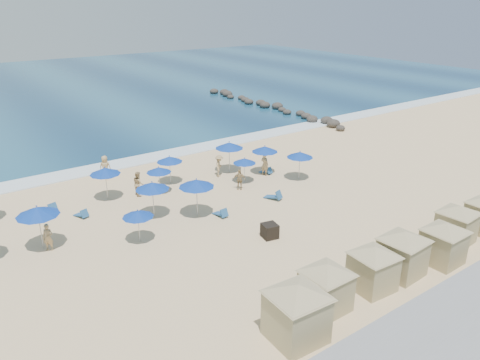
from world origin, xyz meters
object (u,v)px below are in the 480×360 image
beachgoer_5 (265,164)px  umbrella_1 (37,211)px  beachgoer_4 (105,167)px  cabana_2 (374,262)px  beachgoer_2 (239,179)px  cabana_5 (457,219)px  umbrella_9 (229,145)px  beachgoer_3 (219,166)px  umbrella_6 (152,186)px  trash_bin (270,231)px  cabana_1 (326,281)px  cabana_4 (444,238)px  umbrella_8 (244,161)px  rock_jetty (269,106)px  umbrella_3 (138,214)px  cabana_0 (297,305)px  beachgoer_0 (48,237)px  umbrella_11 (300,155)px  beachgoer_1 (138,183)px  umbrella_4 (105,171)px  umbrella_10 (265,149)px  cabana_3 (403,247)px  umbrella_12 (196,183)px  umbrella_5 (159,170)px  umbrella_7 (169,159)px

beachgoer_5 → umbrella_1: bearing=79.2°
beachgoer_4 → beachgoer_5: beachgoer_4 is taller
cabana_2 → beachgoer_2: 14.43m
cabana_5 → umbrella_9: size_ratio=1.55×
cabana_2 → beachgoer_3: cabana_2 is taller
cabana_2 → umbrella_6: bearing=110.2°
trash_bin → cabana_1: cabana_1 is taller
cabana_4 → umbrella_8: size_ratio=2.03×
rock_jetty → umbrella_3: 36.83m
cabana_0 → umbrella_6: size_ratio=1.86×
umbrella_3 → beachgoer_2: 10.04m
beachgoer_0 → beachgoer_2: size_ratio=1.03×
cabana_0 → cabana_2: (5.48, 0.52, -0.21)m
cabana_1 → umbrella_11: size_ratio=1.75×
trash_bin → umbrella_6: 8.14m
umbrella_11 → beachgoer_1: bearing=158.9°
beachgoer_4 → cabana_4: bearing=152.1°
cabana_1 → umbrella_4: bearing=100.7°
umbrella_1 → umbrella_10: 18.08m
cabana_3 → cabana_5: 5.51m
umbrella_10 → cabana_1: bearing=-119.8°
trash_bin → umbrella_11: (8.00, 6.14, 1.61)m
trash_bin → umbrella_3: size_ratio=0.42×
rock_jetty → umbrella_8: umbrella_8 is taller
umbrella_4 → umbrella_10: 12.56m
rock_jetty → cabana_5: cabana_5 is taller
trash_bin → beachgoer_2: 7.81m
umbrella_4 → cabana_2: bearing=-70.6°
cabana_2 → beachgoer_5: size_ratio=2.20×
cabana_1 → cabana_2: 3.03m
umbrella_8 → umbrella_12: (-6.05, -3.00, 0.53)m
cabana_5 → beachgoer_0: 23.47m
umbrella_5 → umbrella_12: 4.97m
umbrella_9 → umbrella_10: size_ratio=1.09×
cabana_0 → umbrella_7: 19.33m
rock_jetty → cabana_4: 38.47m
cabana_3 → umbrella_5: bearing=106.7°
trash_bin → cabana_4: (5.75, -7.61, 1.05)m
rock_jetty → cabana_2: (-21.42, -34.19, 1.10)m
beachgoer_2 → beachgoer_3: beachgoer_3 is taller
umbrella_10 → cabana_0: bearing=-124.9°
umbrella_7 → beachgoer_0: 11.74m
umbrella_7 → umbrella_10: size_ratio=0.94×
cabana_0 → beachgoer_2: bearing=62.4°
rock_jetty → beachgoer_4: (-26.43, -11.90, 0.58)m
umbrella_3 → umbrella_6: umbrella_6 is taller
umbrella_9 → umbrella_12: bearing=-138.9°
umbrella_3 → umbrella_8: (10.63, 4.05, -0.04)m
beachgoer_1 → beachgoer_2: size_ratio=1.14×
umbrella_8 → beachgoer_4: (-8.40, 7.13, -0.83)m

